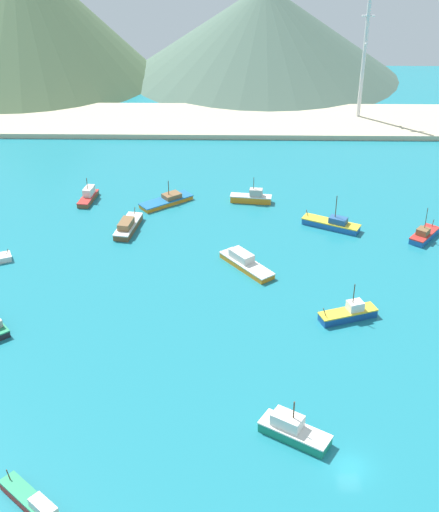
{
  "coord_description": "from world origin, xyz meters",
  "views": [
    {
      "loc": [
        -13.73,
        -55.06,
        59.01
      ],
      "look_at": [
        -15.34,
        45.41,
        0.71
      ],
      "focal_mm": 48.61,
      "sensor_mm": 36.0,
      "label": 1
    }
  ],
  "objects_px": {
    "fishing_boat_3": "(128,226)",
    "fishing_boat_6": "(245,263)",
    "fishing_boat_11": "(252,198)",
    "radio_tower": "(364,57)",
    "fishing_boat_7": "(88,196)",
    "fishing_boat_12": "(349,313)",
    "fishing_boat_8": "(167,200)",
    "fishing_boat_10": "(332,224)",
    "fishing_boat_9": "(38,507)",
    "fishing_boat_5": "(293,430)",
    "fishing_boat_15": "(424,235)"
  },
  "relations": [
    {
      "from": "fishing_boat_12",
      "to": "radio_tower",
      "type": "xyz_separation_m",
      "value": [
        15.03,
        87.87,
        15.16
      ]
    },
    {
      "from": "fishing_boat_3",
      "to": "fishing_boat_8",
      "type": "bearing_deg",
      "value": 61.32
    },
    {
      "from": "fishing_boat_10",
      "to": "fishing_boat_12",
      "type": "xyz_separation_m",
      "value": [
        -1.1,
        -28.62,
        0.09
      ]
    },
    {
      "from": "fishing_boat_10",
      "to": "fishing_boat_15",
      "type": "relative_size",
      "value": 1.44
    },
    {
      "from": "fishing_boat_12",
      "to": "radio_tower",
      "type": "distance_m",
      "value": 90.42
    },
    {
      "from": "fishing_boat_11",
      "to": "radio_tower",
      "type": "relative_size",
      "value": 0.26
    },
    {
      "from": "fishing_boat_8",
      "to": "fishing_boat_11",
      "type": "height_order",
      "value": "fishing_boat_11"
    },
    {
      "from": "fishing_boat_7",
      "to": "fishing_boat_9",
      "type": "bearing_deg",
      "value": -83.7
    },
    {
      "from": "fishing_boat_10",
      "to": "fishing_boat_3",
      "type": "bearing_deg",
      "value": -177.51
    },
    {
      "from": "fishing_boat_7",
      "to": "fishing_boat_12",
      "type": "bearing_deg",
      "value": -41.0
    },
    {
      "from": "fishing_boat_3",
      "to": "fishing_boat_6",
      "type": "xyz_separation_m",
      "value": [
        21.05,
        -12.59,
        -0.04
      ]
    },
    {
      "from": "fishing_boat_3",
      "to": "fishing_boat_10",
      "type": "distance_m",
      "value": 37.15
    },
    {
      "from": "fishing_boat_9",
      "to": "radio_tower",
      "type": "distance_m",
      "value": 134.67
    },
    {
      "from": "fishing_boat_10",
      "to": "fishing_boat_5",
      "type": "bearing_deg",
      "value": -101.93
    },
    {
      "from": "fishing_boat_7",
      "to": "fishing_boat_10",
      "type": "xyz_separation_m",
      "value": [
        46.51,
        -10.85,
        -0.11
      ]
    },
    {
      "from": "fishing_boat_5",
      "to": "fishing_boat_8",
      "type": "relative_size",
      "value": 0.83
    },
    {
      "from": "fishing_boat_5",
      "to": "fishing_boat_9",
      "type": "relative_size",
      "value": 0.91
    },
    {
      "from": "fishing_boat_11",
      "to": "radio_tower",
      "type": "height_order",
      "value": "radio_tower"
    },
    {
      "from": "fishing_boat_10",
      "to": "radio_tower",
      "type": "distance_m",
      "value": 62.74
    },
    {
      "from": "fishing_boat_7",
      "to": "fishing_boat_11",
      "type": "relative_size",
      "value": 0.91
    },
    {
      "from": "fishing_boat_7",
      "to": "fishing_boat_12",
      "type": "distance_m",
      "value": 60.17
    },
    {
      "from": "fishing_boat_15",
      "to": "fishing_boat_10",
      "type": "bearing_deg",
      "value": 165.89
    },
    {
      "from": "fishing_boat_9",
      "to": "fishing_boat_10",
      "type": "distance_m",
      "value": 74.53
    },
    {
      "from": "fishing_boat_9",
      "to": "radio_tower",
      "type": "xyz_separation_m",
      "value": [
        52.18,
        123.21,
        15.28
      ]
    },
    {
      "from": "fishing_boat_9",
      "to": "fishing_boat_11",
      "type": "distance_m",
      "value": 78.24
    },
    {
      "from": "fishing_boat_12",
      "to": "fishing_boat_8",
      "type": "bearing_deg",
      "value": 127.85
    },
    {
      "from": "fishing_boat_5",
      "to": "fishing_boat_10",
      "type": "distance_m",
      "value": 53.95
    },
    {
      "from": "fishing_boat_11",
      "to": "radio_tower",
      "type": "distance_m",
      "value": 58.31
    },
    {
      "from": "fishing_boat_6",
      "to": "fishing_boat_8",
      "type": "relative_size",
      "value": 1.0
    },
    {
      "from": "fishing_boat_9",
      "to": "fishing_boat_12",
      "type": "bearing_deg",
      "value": 43.57
    },
    {
      "from": "fishing_boat_8",
      "to": "fishing_boat_7",
      "type": "bearing_deg",
      "value": 175.92
    },
    {
      "from": "fishing_boat_15",
      "to": "radio_tower",
      "type": "height_order",
      "value": "radio_tower"
    },
    {
      "from": "fishing_boat_5",
      "to": "radio_tower",
      "type": "relative_size",
      "value": 0.28
    },
    {
      "from": "fishing_boat_10",
      "to": "fishing_boat_15",
      "type": "height_order",
      "value": "fishing_boat_10"
    },
    {
      "from": "fishing_boat_5",
      "to": "fishing_boat_12",
      "type": "relative_size",
      "value": 0.97
    },
    {
      "from": "fishing_boat_6",
      "to": "radio_tower",
      "type": "distance_m",
      "value": 80.78
    },
    {
      "from": "fishing_boat_9",
      "to": "radio_tower",
      "type": "relative_size",
      "value": 0.31
    },
    {
      "from": "fishing_boat_11",
      "to": "fishing_boat_12",
      "type": "distance_m",
      "value": 41.35
    },
    {
      "from": "fishing_boat_3",
      "to": "fishing_boat_15",
      "type": "relative_size",
      "value": 1.34
    },
    {
      "from": "fishing_boat_9",
      "to": "fishing_boat_11",
      "type": "relative_size",
      "value": 1.17
    },
    {
      "from": "fishing_boat_3",
      "to": "fishing_boat_12",
      "type": "xyz_separation_m",
      "value": [
        36.01,
        -27.01,
        0.02
      ]
    },
    {
      "from": "fishing_boat_5",
      "to": "fishing_boat_9",
      "type": "bearing_deg",
      "value": -157.57
    },
    {
      "from": "fishing_boat_3",
      "to": "fishing_boat_6",
      "type": "relative_size",
      "value": 0.93
    },
    {
      "from": "fishing_boat_10",
      "to": "fishing_boat_12",
      "type": "relative_size",
      "value": 1.18
    },
    {
      "from": "fishing_boat_6",
      "to": "fishing_boat_15",
      "type": "relative_size",
      "value": 1.43
    },
    {
      "from": "fishing_boat_3",
      "to": "fishing_boat_5",
      "type": "bearing_deg",
      "value": -63.1
    },
    {
      "from": "fishing_boat_5",
      "to": "fishing_boat_8",
      "type": "distance_m",
      "value": 65.56
    },
    {
      "from": "fishing_boat_9",
      "to": "fishing_boat_15",
      "type": "xyz_separation_m",
      "value": [
        54.04,
        60.0,
        0.01
      ]
    },
    {
      "from": "fishing_boat_15",
      "to": "fishing_boat_11",
      "type": "bearing_deg",
      "value": 154.31
    },
    {
      "from": "fishing_boat_7",
      "to": "fishing_boat_6",
      "type": "bearing_deg",
      "value": -39.45
    }
  ]
}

